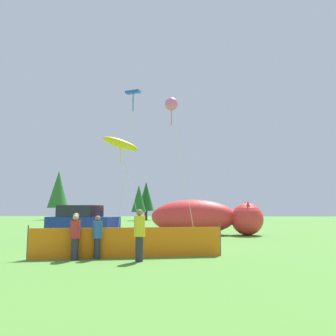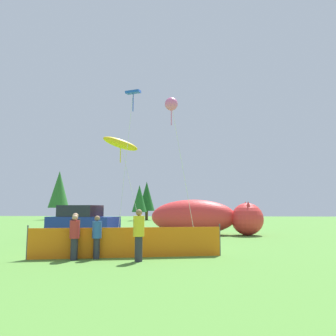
# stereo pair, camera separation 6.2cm
# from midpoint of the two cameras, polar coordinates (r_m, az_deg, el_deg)

# --- Properties ---
(ground_plane) EXTENTS (120.00, 120.00, 0.00)m
(ground_plane) POSITION_cam_midpoint_polar(r_m,az_deg,el_deg) (17.74, -3.61, -13.27)
(ground_plane) COLOR #548C38
(parked_car) EXTENTS (4.51, 2.72, 2.12)m
(parked_car) POSITION_cam_midpoint_polar(r_m,az_deg,el_deg) (21.01, -14.79, -9.25)
(parked_car) COLOR navy
(parked_car) RESTS_ON ground
(folding_chair) EXTENTS (0.58, 0.58, 0.85)m
(folding_chair) POSITION_cam_midpoint_polar(r_m,az_deg,el_deg) (17.16, 1.34, -11.81)
(folding_chair) COLOR #267F33
(folding_chair) RESTS_ON ground
(inflatable_cat) EXTENTS (8.36, 3.40, 2.56)m
(inflatable_cat) POSITION_cam_midpoint_polar(r_m,az_deg,el_deg) (24.62, 6.14, -8.72)
(inflatable_cat) COLOR red
(inflatable_cat) RESTS_ON ground
(safety_fence) EXTENTS (7.50, 1.59, 1.29)m
(safety_fence) POSITION_cam_midpoint_polar(r_m,az_deg,el_deg) (13.43, -7.13, -12.74)
(safety_fence) COLOR orange
(safety_fence) RESTS_ON ground
(spectator_in_green_shirt) EXTENTS (0.36, 0.36, 1.65)m
(spectator_in_green_shirt) POSITION_cam_midpoint_polar(r_m,az_deg,el_deg) (13.24, -12.33, -11.36)
(spectator_in_green_shirt) COLOR #2D2D38
(spectator_in_green_shirt) RESTS_ON ground
(spectator_in_black_shirt) EXTENTS (0.38, 0.38, 1.75)m
(spectator_in_black_shirt) POSITION_cam_midpoint_polar(r_m,az_deg,el_deg) (13.41, -15.96, -10.96)
(spectator_in_black_shirt) COLOR #2D2D38
(spectator_in_black_shirt) RESTS_ON ground
(spectator_in_yellow_shirt) EXTENTS (0.41, 0.41, 1.90)m
(spectator_in_yellow_shirt) POSITION_cam_midpoint_polar(r_m,az_deg,el_deg) (12.38, -5.15, -11.16)
(spectator_in_yellow_shirt) COLOR #2D2D38
(spectator_in_yellow_shirt) RESTS_ON ground
(spectator_in_white_shirt) EXTENTS (0.37, 0.37, 1.69)m
(spectator_in_white_shirt) POSITION_cam_midpoint_polar(r_m,az_deg,el_deg) (13.16, -16.03, -11.19)
(spectator_in_white_shirt) COLOR #2D2D38
(spectator_in_white_shirt) RESTS_ON ground
(kite_pink_octopus) EXTENTS (1.81, 1.27, 8.55)m
(kite_pink_octopus) POSITION_cam_midpoint_polar(r_m,az_deg,el_deg) (20.01, 0.52, 10.95)
(kite_pink_octopus) COLOR silver
(kite_pink_octopus) RESTS_ON ground
(kite_blue_box) EXTENTS (1.18, 1.33, 9.71)m
(kite_blue_box) POSITION_cam_midpoint_polar(r_m,az_deg,el_deg) (21.99, -6.22, 12.53)
(kite_blue_box) COLOR silver
(kite_blue_box) RESTS_ON ground
(kite_yellow_hero) EXTENTS (3.14, 2.21, 6.94)m
(kite_yellow_hero) POSITION_cam_midpoint_polar(r_m,az_deg,el_deg) (22.61, -8.34, 4.16)
(kite_yellow_hero) COLOR silver
(kite_yellow_hero) RESTS_ON ground
(horizon_tree_east) EXTENTS (2.32, 2.32, 5.53)m
(horizon_tree_east) POSITION_cam_midpoint_polar(r_m,az_deg,el_deg) (51.49, -5.14, -5.33)
(horizon_tree_east) COLOR brown
(horizon_tree_east) RESTS_ON ground
(horizon_tree_west) EXTENTS (3.47, 3.47, 8.28)m
(horizon_tree_west) POSITION_cam_midpoint_polar(r_m,az_deg,el_deg) (59.10, -18.58, -3.56)
(horizon_tree_west) COLOR brown
(horizon_tree_west) RESTS_ON ground
(horizon_tree_mid) EXTENTS (2.61, 2.61, 6.24)m
(horizon_tree_mid) POSITION_cam_midpoint_polar(r_m,az_deg,el_deg) (53.77, -3.87, -4.95)
(horizon_tree_mid) COLOR brown
(horizon_tree_mid) RESTS_ON ground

